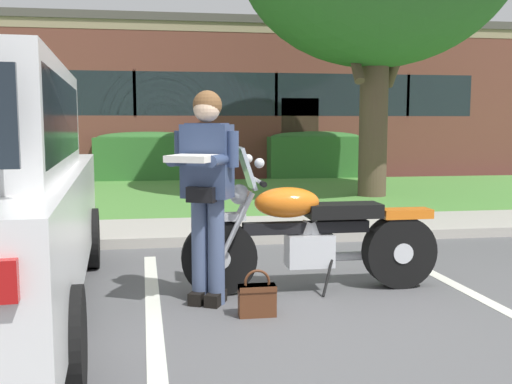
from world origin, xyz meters
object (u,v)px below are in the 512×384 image
(motorcycle, at_px, (321,235))
(hedge_center_left, at_px, (148,155))
(brick_building, at_px, (142,104))
(rider_person, at_px, (206,180))
(hedge_center_right, at_px, (315,154))
(handbag, at_px, (257,297))

(motorcycle, bearing_deg, hedge_center_left, 99.60)
(hedge_center_left, distance_m, brick_building, 5.99)
(motorcycle, xyz_separation_m, hedge_center_left, (-1.71, 10.11, 0.16))
(rider_person, xyz_separation_m, hedge_center_left, (-0.71, 10.35, -0.36))
(rider_person, height_order, hedge_center_right, rider_person)
(brick_building, bearing_deg, hedge_center_left, -87.08)
(motorcycle, height_order, rider_person, rider_person)
(hedge_center_right, relative_size, brick_building, 0.12)
(motorcycle, xyz_separation_m, brick_building, (-2.01, 15.92, 1.60))
(motorcycle, xyz_separation_m, handbag, (-0.65, -0.61, -0.34))
(motorcycle, relative_size, rider_person, 1.31)
(hedge_center_left, relative_size, hedge_center_right, 1.04)
(handbag, distance_m, hedge_center_right, 11.21)
(handbag, bearing_deg, motorcycle, 42.93)
(handbag, bearing_deg, hedge_center_left, 95.64)
(hedge_center_right, distance_m, brick_building, 7.55)
(handbag, bearing_deg, rider_person, 133.04)
(brick_building, bearing_deg, rider_person, -86.43)
(motorcycle, relative_size, hedge_center_left, 0.87)
(hedge_center_left, height_order, brick_building, brick_building)
(motorcycle, height_order, hedge_center_right, motorcycle)
(handbag, height_order, brick_building, brick_building)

